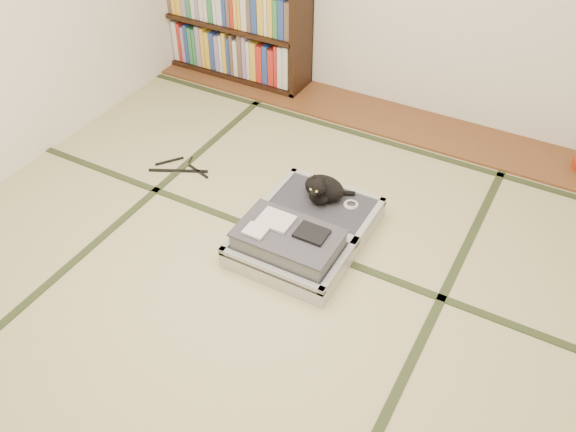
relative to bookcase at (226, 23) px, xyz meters
The scene contains 9 objects.
floor 2.59m from the bookcase, 54.09° to the right, with size 4.50×4.50×0.00m, color #C1BC80.
wood_strip 1.56m from the bookcase, ahead, with size 4.00×0.50×0.02m, color brown.
room_shell 2.75m from the bookcase, 54.09° to the right, with size 4.50×4.50×4.50m.
tatami_borders 2.22m from the bookcase, 46.42° to the right, with size 4.00×4.50×0.01m.
bookcase is the anchor object (origin of this frame).
suitcase 2.34m from the bookcase, 45.69° to the right, with size 0.67×0.90×0.26m.
cat 2.11m from the bookcase, 40.38° to the right, with size 0.30×0.30×0.24m.
cable_coil 2.23m from the bookcase, 36.57° to the right, with size 0.09×0.09×0.02m.
hanger 1.54m from the bookcase, 70.16° to the right, with size 0.42×0.29×0.01m.
Camera 1 is at (1.35, -2.00, 2.57)m, focal length 38.00 mm.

